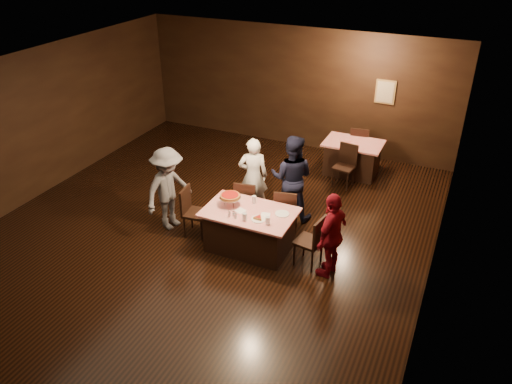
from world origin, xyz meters
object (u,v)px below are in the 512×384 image
diner_grey_knit (169,189)px  diner_red_shirt (332,235)px  plate_empty (282,214)px  chair_far_right (286,211)px  back_table (352,158)px  chair_far_left (247,202)px  chair_back_far (359,145)px  diner_navy_hoodie (292,178)px  pizza_stand (230,196)px  glass_back (254,199)px  chair_end_left (196,212)px  chair_end_right (309,240)px  glass_front_right (268,221)px  chair_back_near (344,167)px  diner_white_jacket (253,176)px  main_table (250,230)px  glass_front_left (245,217)px

diner_grey_knit → diner_red_shirt: 3.20m
diner_grey_knit → plate_empty: bearing=-73.3°
chair_far_right → back_table: bearing=-111.6°
back_table → chair_far_left: bearing=-113.3°
chair_back_far → diner_navy_hoodie: (-0.59, -2.99, 0.39)m
pizza_stand → glass_back: size_ratio=2.71×
back_table → plate_empty: bearing=-95.1°
back_table → chair_back_far: (-0.00, 0.60, 0.09)m
diner_red_shirt → diner_navy_hoodie: bearing=-128.5°
chair_far_right → diner_navy_hoodie: 0.70m
chair_back_far → diner_navy_hoodie: diner_navy_hoodie is taller
chair_far_right → chair_end_left: bearing=14.0°
chair_end_right → diner_navy_hoodie: diner_navy_hoodie is taller
glass_front_right → chair_far_right: bearing=92.9°
back_table → chair_end_left: chair_end_left is taller
chair_back_near → plate_empty: chair_back_near is taller
diner_white_jacket → glass_back: (0.44, -0.90, 0.05)m
diner_white_jacket → glass_back: 1.01m
diner_red_shirt → pizza_stand: diner_red_shirt is taller
glass_front_right → main_table: bearing=150.9°
chair_back_near → diner_navy_hoodie: 1.83m
main_table → chair_back_near: bearing=73.9°
main_table → chair_far_left: size_ratio=1.68×
chair_far_right → glass_front_left: (-0.35, -1.05, 0.37)m
glass_front_right → glass_back: bearing=132.3°
diner_navy_hoodie → chair_far_left: bearing=31.0°
chair_far_left → glass_back: chair_far_left is taller
chair_far_left → glass_front_right: 1.36m
chair_end_right → diner_white_jacket: 2.02m
back_table → chair_end_left: 4.19m
plate_empty → chair_far_left: bearing=147.7°
main_table → pizza_stand: (-0.40, 0.05, 0.57)m
chair_back_near → chair_back_far: bearing=98.3°
chair_end_right → glass_front_left: bearing=-64.9°
chair_far_left → chair_end_right: 1.68m
main_table → plate_empty: plate_empty is taller
glass_back → diner_white_jacket: bearing=115.9°
diner_grey_knit → main_table: bearing=-77.5°
chair_back_near → chair_end_left: bearing=-115.0°
chair_far_right → chair_back_far: (0.47, 3.55, 0.00)m
chair_far_left → diner_navy_hoodie: size_ratio=0.55×
chair_far_left → glass_back: size_ratio=6.79×
glass_back → diner_red_shirt: bearing=-14.2°
chair_end_right → diner_red_shirt: size_ratio=0.63×
pizza_stand → chair_end_right: bearing=-1.9°
diner_navy_hoodie → pizza_stand: size_ratio=4.56×
glass_front_left → chair_far_right: bearing=71.6°
back_table → glass_front_left: size_ratio=9.29×
main_table → glass_front_right: (0.45, -0.25, 0.46)m
back_table → chair_end_right: bearing=-86.4°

